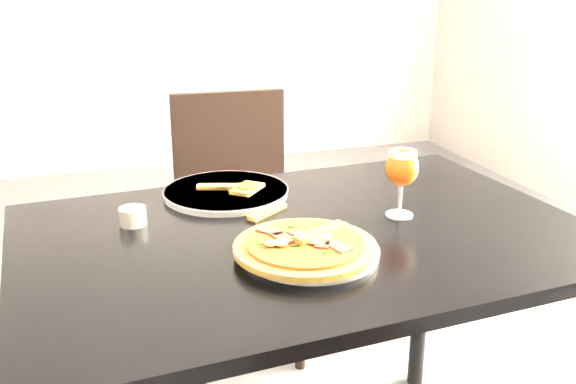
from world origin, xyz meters
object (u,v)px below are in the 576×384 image
object	(u,v)px
dining_table	(306,269)
pizza	(306,245)
chair_far	(236,214)
beer_glass	(402,168)

from	to	relation	value
dining_table	pizza	xyz separation A→B (m)	(-0.05, -0.12, 0.11)
dining_table	chair_far	xyz separation A→B (m)	(0.04, 0.81, -0.17)
pizza	chair_far	bearing A→B (deg)	84.63
dining_table	beer_glass	xyz separation A→B (m)	(0.23, 0.02, 0.20)
dining_table	beer_glass	bearing A→B (deg)	0.60
beer_glass	chair_far	bearing A→B (deg)	103.38
pizza	dining_table	bearing A→B (deg)	69.58
chair_far	pizza	size ratio (longest dim) A/B	3.18
pizza	beer_glass	bearing A→B (deg)	26.70
dining_table	beer_glass	world-z (taller)	beer_glass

